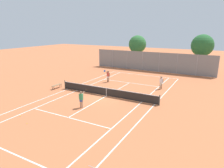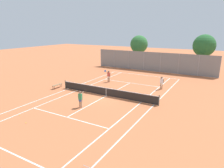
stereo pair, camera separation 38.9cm
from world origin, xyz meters
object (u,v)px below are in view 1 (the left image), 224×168
player_far_right (161,82)px  tennis_net (106,92)px  tree_behind_left (137,45)px  loose_tennis_ball_0 (20,116)px  player_near_side (81,98)px  loose_tennis_ball_3 (27,123)px  tree_behind_right (202,46)px  loose_tennis_ball_1 (106,129)px  player_far_left (108,76)px  courtside_bench (57,85)px  loose_tennis_ball_2 (123,82)px

player_far_right → tennis_net: bearing=-129.8°
player_far_right → tree_behind_left: (-8.64, 13.48, 3.29)m
tennis_net → tree_behind_left: 19.77m
tennis_net → loose_tennis_ball_0: size_ratio=181.82×
tennis_net → loose_tennis_ball_0: (-3.78, -8.15, -0.48)m
player_near_side → loose_tennis_ball_3: player_near_side is taller
player_far_right → loose_tennis_ball_0: size_ratio=24.24×
tree_behind_left → tree_behind_right: 11.79m
loose_tennis_ball_3 → loose_tennis_ball_1: bearing=20.5°
player_far_right → loose_tennis_ball_3: player_far_right is taller
loose_tennis_ball_0 → tree_behind_left: size_ratio=0.01×
player_near_side → loose_tennis_ball_1: (4.19, -2.54, -0.89)m
loose_tennis_ball_3 → player_far_left: bearing=92.9°
player_far_right → player_far_left: bearing=-178.5°
loose_tennis_ball_1 → tree_behind_right: tree_behind_right is taller
player_far_left → player_far_right: bearing=1.5°
courtside_bench → loose_tennis_ball_0: bearing=-67.8°
player_far_left → tree_behind_right: size_ratio=0.28×
loose_tennis_ball_1 → tree_behind_left: tree_behind_left is taller
player_far_right → loose_tennis_ball_0: 16.05m
tree_behind_left → loose_tennis_ball_3: bearing=-86.0°
tennis_net → loose_tennis_ball_1: size_ratio=181.82×
player_near_side → loose_tennis_ball_2: (-0.61, 10.48, -0.89)m
player_far_right → loose_tennis_ball_2: player_far_right is taller
tennis_net → loose_tennis_ball_2: 6.48m
loose_tennis_ball_0 → loose_tennis_ball_2: (2.82, 14.54, 0.00)m
player_far_right → loose_tennis_ball_2: size_ratio=24.24×
player_far_left → tree_behind_left: bearing=95.1°
player_far_left → loose_tennis_ball_1: 13.71m
player_far_right → tree_behind_right: bearing=76.3°
player_far_left → tree_behind_left: tree_behind_left is taller
player_far_right → courtside_bench: player_far_right is taller
courtside_bench → player_far_right: bearing=27.3°
loose_tennis_ball_0 → loose_tennis_ball_1: size_ratio=1.00×
courtside_bench → tree_behind_right: 24.18m
tree_behind_left → loose_tennis_ball_0: bearing=-89.4°
tennis_net → loose_tennis_ball_0: bearing=-114.9°
loose_tennis_ball_3 → player_far_right: bearing=65.0°
player_far_right → loose_tennis_ball_2: bearing=171.0°
loose_tennis_ball_0 → courtside_bench: (-3.16, 7.73, 0.38)m
tree_behind_left → loose_tennis_ball_2: bearing=-76.2°
loose_tennis_ball_3 → loose_tennis_ball_0: bearing=157.7°
player_near_side → loose_tennis_ball_3: (-1.74, -4.76, -0.89)m
player_near_side → courtside_bench: player_near_side is taller
tennis_net → loose_tennis_ball_0: tennis_net is taller
loose_tennis_ball_0 → player_near_side: bearing=49.9°
player_far_left → tree_behind_right: bearing=51.1°
player_far_left → courtside_bench: (-4.12, -5.75, -0.52)m
loose_tennis_ball_3 → tree_behind_left: size_ratio=0.01×
loose_tennis_ball_0 → loose_tennis_ball_1: same height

